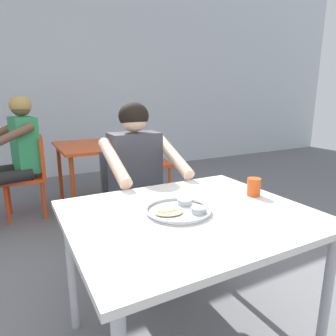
% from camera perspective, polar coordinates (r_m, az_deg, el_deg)
% --- Properties ---
extents(back_wall, '(12.00, 0.12, 3.40)m').
position_cam_1_polar(back_wall, '(4.94, -21.74, 18.12)').
color(back_wall, silver).
rests_on(back_wall, ground).
extents(table_foreground, '(1.07, 0.90, 0.72)m').
position_cam_1_polar(table_foreground, '(1.40, 4.11, -11.13)').
color(table_foreground, silver).
rests_on(table_foreground, ground).
extents(thali_tray, '(0.30, 0.30, 0.03)m').
position_cam_1_polar(thali_tray, '(1.36, 2.25, -7.99)').
color(thali_tray, '#B7BABF').
rests_on(thali_tray, table_foreground).
extents(drinking_cup, '(0.07, 0.07, 0.09)m').
position_cam_1_polar(drinking_cup, '(1.63, 16.14, -3.41)').
color(drinking_cup, '#D84C19').
rests_on(drinking_cup, table_foreground).
extents(chair_foreground, '(0.38, 0.43, 0.83)m').
position_cam_1_polar(chair_foreground, '(2.28, -7.35, -5.46)').
color(chair_foreground, '#3F3F44').
rests_on(chair_foreground, ground).
extents(diner_foreground, '(0.49, 0.55, 1.20)m').
position_cam_1_polar(diner_foreground, '(2.02, -5.34, -1.21)').
color(diner_foreground, '#2B2B2B').
rests_on(diner_foreground, ground).
extents(table_background_red, '(0.79, 0.93, 0.71)m').
position_cam_1_polar(table_background_red, '(3.43, -13.80, 3.03)').
color(table_background_red, '#E04C19').
rests_on(table_background_red, ground).
extents(chair_red_left, '(0.43, 0.41, 0.84)m').
position_cam_1_polar(chair_red_left, '(3.37, -24.70, -0.60)').
color(chair_red_left, '#E94618').
rests_on(chair_red_left, ground).
extents(chair_red_right, '(0.44, 0.46, 0.81)m').
position_cam_1_polar(chair_red_right, '(3.68, -3.79, 1.63)').
color(chair_red_right, '#E14619').
rests_on(chair_red_right, ground).
extents(patron_background, '(0.60, 0.57, 1.24)m').
position_cam_1_polar(patron_background, '(3.29, -27.22, 3.43)').
color(patron_background, black).
rests_on(patron_background, ground).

